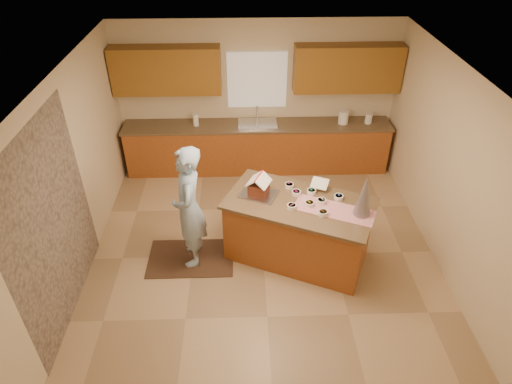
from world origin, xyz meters
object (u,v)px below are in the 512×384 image
boy (189,208)px  gingerbread_house (259,187)px  tinsel_tree (364,196)px  island_base (298,231)px

boy → gingerbread_house: bearing=97.2°
tinsel_tree → boy: size_ratio=0.32×
tinsel_tree → gingerbread_house: tinsel_tree is taller
gingerbread_house → boy: bearing=-167.7°
tinsel_tree → gingerbread_house: size_ratio=1.50×
tinsel_tree → boy: 2.31m
boy → gingerbread_house: 0.99m
island_base → boy: size_ratio=1.04×
tinsel_tree → gingerbread_house: 1.41m
tinsel_tree → boy: bearing=173.3°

